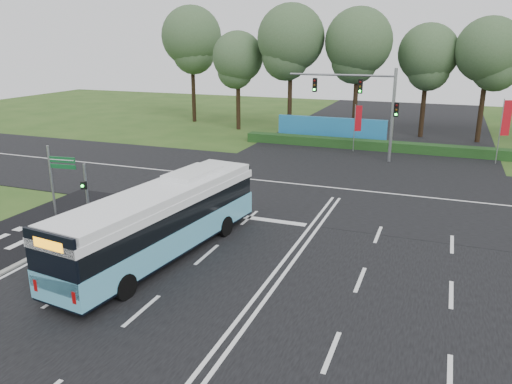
% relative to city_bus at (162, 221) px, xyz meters
% --- Properties ---
extents(ground, '(120.00, 120.00, 0.00)m').
position_rel_city_bus_xyz_m(ground, '(4.97, 0.75, -1.65)').
color(ground, '#2B4C19').
rests_on(ground, ground).
extents(road_main, '(20.00, 120.00, 0.04)m').
position_rel_city_bus_xyz_m(road_main, '(4.97, 0.75, -1.63)').
color(road_main, black).
rests_on(road_main, ground).
extents(road_cross, '(120.00, 14.00, 0.05)m').
position_rel_city_bus_xyz_m(road_cross, '(4.97, 12.75, -1.62)').
color(road_cross, black).
rests_on(road_cross, ground).
extents(kerb_strip, '(0.25, 18.00, 0.12)m').
position_rel_city_bus_xyz_m(kerb_strip, '(-5.13, -2.25, -1.59)').
color(kerb_strip, gray).
rests_on(kerb_strip, ground).
extents(city_bus, '(3.76, 11.62, 3.28)m').
position_rel_city_bus_xyz_m(city_bus, '(0.00, 0.00, 0.00)').
color(city_bus, '#58ADCD').
rests_on(city_bus, ground).
extents(pedestrian_signal, '(0.30, 0.41, 3.25)m').
position_rel_city_bus_xyz_m(pedestrian_signal, '(-5.23, 1.66, 0.13)').
color(pedestrian_signal, gray).
rests_on(pedestrian_signal, ground).
extents(street_sign, '(1.52, 0.26, 3.91)m').
position_rel_city_bus_xyz_m(street_sign, '(-7.31, 2.07, 0.82)').
color(street_sign, gray).
rests_on(street_sign, ground).
extents(banner_flag_mid, '(0.55, 0.23, 3.92)m').
position_rel_city_bus_xyz_m(banner_flag_mid, '(3.94, 24.03, 0.93)').
color(banner_flag_mid, gray).
rests_on(banner_flag_mid, ground).
extents(banner_flag_right, '(0.67, 0.32, 4.86)m').
position_rel_city_bus_xyz_m(banner_flag_right, '(14.76, 23.61, 1.51)').
color(banner_flag_right, gray).
rests_on(banner_flag_right, ground).
extents(traffic_light_gantry, '(8.41, 0.28, 7.00)m').
position_rel_city_bus_xyz_m(traffic_light_gantry, '(5.18, 21.25, 3.01)').
color(traffic_light_gantry, gray).
rests_on(traffic_light_gantry, ground).
extents(hedge, '(22.00, 1.20, 0.80)m').
position_rel_city_bus_xyz_m(hedge, '(4.97, 25.25, -1.25)').
color(hedge, '#183814').
rests_on(hedge, ground).
extents(blue_hoarding, '(10.00, 0.30, 2.20)m').
position_rel_city_bus_xyz_m(blue_hoarding, '(0.97, 27.75, -0.55)').
color(blue_hoarding, '#2073AE').
rests_on(blue_hoarding, ground).
extents(eucalyptus_row, '(54.51, 9.89, 12.59)m').
position_rel_city_bus_xyz_m(eucalyptus_row, '(8.33, 31.89, 7.05)').
color(eucalyptus_row, black).
rests_on(eucalyptus_row, ground).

